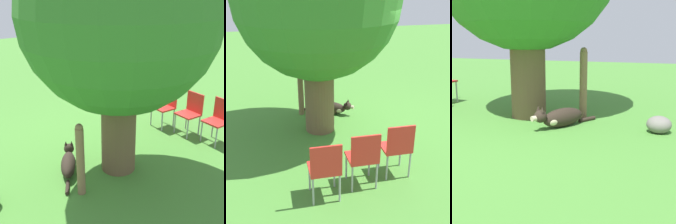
# 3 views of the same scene
# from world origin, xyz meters

# --- Properties ---
(ground_plane) EXTENTS (30.00, 30.00, 0.00)m
(ground_plane) POSITION_xyz_m (0.00, 0.00, 0.00)
(ground_plane) COLOR #478433
(dog) EXTENTS (0.72, 1.14, 0.39)m
(dog) POSITION_xyz_m (0.73, 0.58, 0.15)
(dog) COLOR #2D231C
(dog) RESTS_ON ground_plane
(fence_post) EXTENTS (0.13, 0.13, 1.21)m
(fence_post) POSITION_xyz_m (0.88, 1.31, 0.61)
(fence_post) COLOR #846647
(fence_post) RESTS_ON ground_plane
(garden_rock) EXTENTS (0.36, 0.32, 0.26)m
(garden_rock) POSITION_xyz_m (2.20, 0.80, 0.13)
(garden_rock) COLOR slate
(garden_rock) RESTS_ON ground_plane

